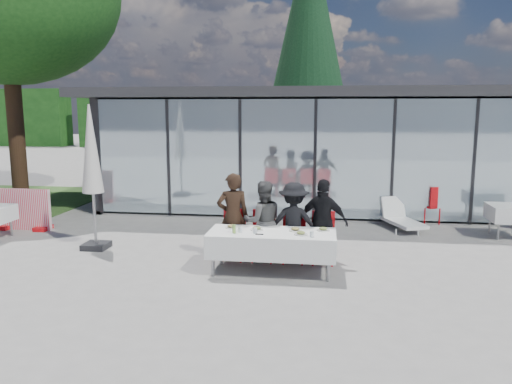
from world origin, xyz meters
TOP-DOWN VIEW (x-y plane):
  - ground at (0.00, 0.00)m, footprint 90.00×90.00m
  - pavilion at (2.00, 8.16)m, footprint 14.80×8.80m
  - treeline at (-2.00, 28.00)m, footprint 62.50×2.00m
  - dining_table at (0.37, -0.23)m, footprint 2.26×0.96m
  - diner_a at (-0.45, 0.43)m, footprint 0.78×0.78m
  - diner_chair_a at (-0.45, 0.52)m, footprint 0.44×0.44m
  - diner_b at (0.13, 0.43)m, footprint 0.94×0.94m
  - diner_chair_b at (0.13, 0.52)m, footprint 0.44×0.44m
  - diner_c at (0.72, 0.43)m, footprint 1.03×1.03m
  - diner_chair_c at (0.72, 0.52)m, footprint 0.44×0.44m
  - diner_d at (1.28, 0.43)m, footprint 1.18×1.18m
  - diner_chair_d at (1.28, 0.52)m, footprint 0.44×0.44m
  - plate_a at (-0.39, -0.05)m, footprint 0.23×0.23m
  - plate_b at (0.09, -0.14)m, footprint 0.23×0.23m
  - plate_c at (0.78, -0.11)m, footprint 0.23×0.23m
  - plate_d at (1.28, -0.03)m, footprint 0.23×0.23m
  - plate_extra at (0.89, -0.38)m, footprint 0.23×0.23m
  - juice_bottle at (-0.28, -0.41)m, footprint 0.06×0.06m
  - drinking_glasses at (0.33, -0.42)m, footprint 1.33×0.21m
  - folded_eyeglasses at (0.18, -0.46)m, footprint 0.14×0.03m
  - spare_table_right at (5.47, 2.99)m, footprint 0.86×0.86m
  - spare_chair_b at (4.05, 4.11)m, footprint 0.60×0.60m
  - market_umbrella at (-3.46, 0.80)m, footprint 0.50×0.50m
  - lounger at (3.16, 3.55)m, footprint 1.04×1.46m
  - conifer_tree at (0.50, 13.00)m, footprint 4.00×4.00m
  - grass_patch at (-8.50, 6.00)m, footprint 5.00×5.00m

SIDE VIEW (x-z plane):
  - ground at x=0.00m, z-range 0.00..0.00m
  - grass_patch at x=-8.50m, z-range 0.00..0.02m
  - lounger at x=3.16m, z-range -0.10..0.62m
  - diner_chair_a at x=-0.45m, z-range 0.05..1.03m
  - diner_chair_b at x=0.13m, z-range 0.05..1.03m
  - diner_chair_c at x=0.72m, z-range 0.05..1.03m
  - diner_chair_d at x=1.28m, z-range 0.05..1.03m
  - spare_chair_b at x=4.05m, z-range 0.05..1.03m
  - dining_table at x=0.37m, z-range 0.16..0.91m
  - spare_table_right at x=5.47m, z-range 0.18..0.92m
  - folded_eyeglasses at x=0.18m, z-range 0.75..0.76m
  - diner_c at x=0.72m, z-range 0.00..1.55m
  - plate_a at x=-0.39m, z-range 0.74..0.81m
  - plate_b at x=0.09m, z-range 0.74..0.81m
  - plate_c at x=0.78m, z-range 0.74..0.81m
  - plate_d at x=1.28m, z-range 0.74..0.81m
  - plate_extra at x=0.89m, z-range 0.74..0.81m
  - diner_b at x=0.13m, z-range 0.00..1.56m
  - drinking_glasses at x=0.33m, z-range 0.75..0.85m
  - diner_d at x=1.28m, z-range 0.00..1.62m
  - juice_bottle at x=-0.28m, z-range 0.75..0.90m
  - diner_a at x=-0.45m, z-range 0.00..1.71m
  - market_umbrella at x=-3.46m, z-range 0.42..3.42m
  - pavilion at x=2.00m, z-range 0.43..3.87m
  - treeline at x=-2.00m, z-range 0.00..4.40m
  - conifer_tree at x=0.50m, z-range 0.74..11.24m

